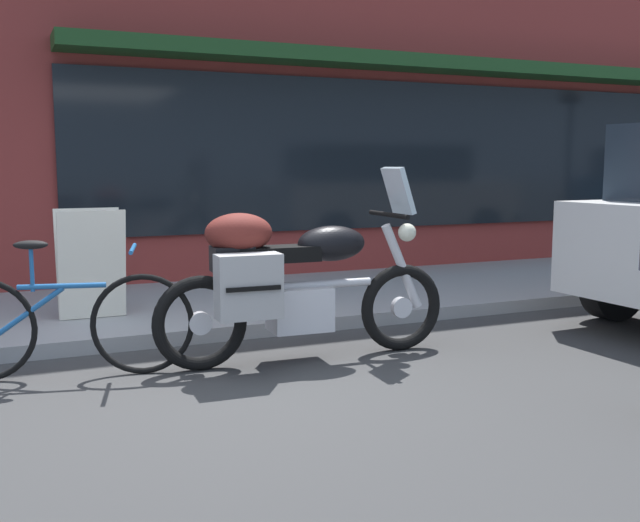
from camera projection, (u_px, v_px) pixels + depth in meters
name	position (u px, v px, depth m)	size (l,w,h in m)	color
ground_plane	(224.00, 392.00, 4.64)	(80.00, 80.00, 0.00)	#363636
storefront_building	(617.00, 38.00, 10.65)	(22.23, 0.90, 6.64)	maroon
touring_motorcycle	(291.00, 279.00, 5.28)	(2.24, 0.62, 1.41)	black
parked_bicycle	(63.00, 323.00, 4.91)	(1.69, 0.55, 0.94)	black
sandwich_board_sign	(91.00, 264.00, 6.28)	(0.55, 0.41, 0.93)	silver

